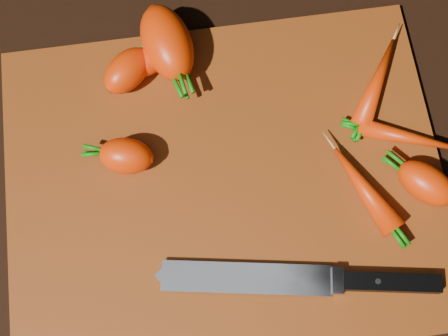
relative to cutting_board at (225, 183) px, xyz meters
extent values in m
cube|color=black|center=(0.00, 0.00, -0.01)|extent=(2.00, 2.00, 0.01)
cube|color=#78320C|center=(0.00, 0.00, 0.00)|extent=(0.50, 0.40, 0.01)
ellipsoid|color=#E83001|center=(-0.10, 0.14, 0.03)|extent=(0.08, 0.08, 0.04)
ellipsoid|color=#E83001|center=(-0.11, 0.04, 0.03)|extent=(0.07, 0.06, 0.04)
ellipsoid|color=#E83001|center=(-0.05, 0.17, 0.04)|extent=(0.08, 0.11, 0.06)
ellipsoid|color=#E83001|center=(-0.07, 0.16, 0.02)|extent=(0.06, 0.05, 0.03)
ellipsoid|color=#E83001|center=(0.22, -0.04, 0.03)|extent=(0.08, 0.08, 0.04)
ellipsoid|color=#E83001|center=(0.19, 0.09, 0.02)|extent=(0.09, 0.12, 0.03)
ellipsoid|color=#E83001|center=(0.22, 0.02, 0.02)|extent=(0.12, 0.07, 0.02)
ellipsoid|color=#E83001|center=(0.15, -0.03, 0.02)|extent=(0.07, 0.11, 0.03)
cube|color=gray|center=(-0.08, -0.10, 0.01)|extent=(0.19, 0.06, 0.00)
cube|color=gray|center=(0.01, -0.11, 0.01)|extent=(0.02, 0.03, 0.01)
cube|color=black|center=(0.07, -0.12, 0.01)|extent=(0.11, 0.04, 0.01)
cylinder|color=#B2B2B7|center=(0.05, -0.12, 0.02)|extent=(0.01, 0.01, 0.00)
camera|label=1|loc=(-0.03, -0.20, 0.69)|focal=50.00mm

